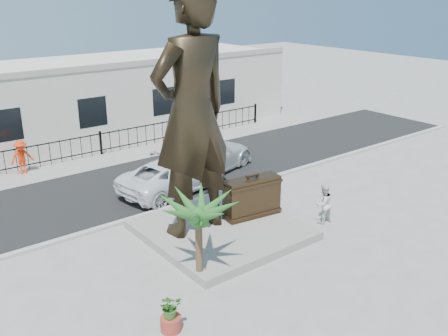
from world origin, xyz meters
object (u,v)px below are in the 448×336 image
at_px(suitcase, 252,197).
at_px(tourist, 323,204).
at_px(car_white, 174,175).
at_px(statue, 192,113).

distance_m(suitcase, tourist, 2.72).
bearing_deg(car_white, tourist, -166.68).
bearing_deg(statue, suitcase, 164.56).
relative_size(statue, car_white, 1.64).
xyz_separation_m(suitcase, tourist, (2.16, -1.63, -0.28)).
distance_m(statue, tourist, 6.23).
xyz_separation_m(statue, suitcase, (2.33, -0.46, -3.49)).
xyz_separation_m(tourist, car_white, (-2.75, 6.20, -0.05)).
relative_size(suitcase, tourist, 1.38).
relative_size(statue, tourist, 5.41).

